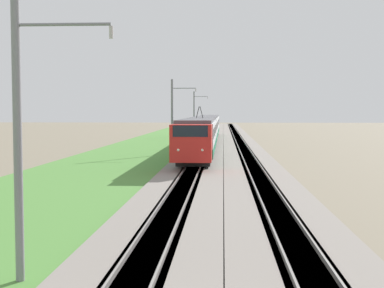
% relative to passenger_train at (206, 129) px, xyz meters
% --- Properties ---
extents(ballast_main, '(240.00, 4.40, 0.30)m').
position_rel_passenger_train_xyz_m(ballast_main, '(-8.09, 0.00, -2.12)').
color(ballast_main, gray).
rests_on(ballast_main, ground).
extents(ballast_adjacent, '(240.00, 4.40, 0.30)m').
position_rel_passenger_train_xyz_m(ballast_adjacent, '(-8.09, -4.43, -2.12)').
color(ballast_adjacent, gray).
rests_on(ballast_adjacent, ground).
extents(track_main, '(240.00, 1.57, 0.45)m').
position_rel_passenger_train_xyz_m(track_main, '(-8.09, 0.00, -2.11)').
color(track_main, '#4C4238').
rests_on(track_main, ground).
extents(track_adjacent, '(240.00, 1.57, 0.45)m').
position_rel_passenger_train_xyz_m(track_adjacent, '(-8.09, -4.43, -2.11)').
color(track_adjacent, '#4C4238').
rests_on(track_adjacent, ground).
extents(grass_verge, '(240.00, 13.62, 0.12)m').
position_rel_passenger_train_xyz_m(grass_verge, '(-8.09, 5.62, -2.21)').
color(grass_verge, '#4C8438').
rests_on(grass_verge, ground).
extents(passenger_train, '(62.32, 2.95, 4.88)m').
position_rel_passenger_train_xyz_m(passenger_train, '(0.00, 0.00, 0.00)').
color(passenger_train, red).
rests_on(passenger_train, ground).
extents(catenary_mast_near, '(0.22, 2.56, 7.48)m').
position_rel_passenger_train_xyz_m(catenary_mast_near, '(-53.66, 2.91, 1.60)').
color(catenary_mast_near, slate).
rests_on(catenary_mast_near, ground).
extents(catenary_mast_mid, '(0.22, 2.56, 7.65)m').
position_rel_passenger_train_xyz_m(catenary_mast_mid, '(-13.01, 2.91, 1.69)').
color(catenary_mast_mid, slate).
rests_on(catenary_mast_mid, ground).
extents(catenary_mast_far, '(0.22, 2.56, 7.94)m').
position_rel_passenger_train_xyz_m(catenary_mast_far, '(27.64, 2.91, 1.84)').
color(catenary_mast_far, slate).
rests_on(catenary_mast_far, ground).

